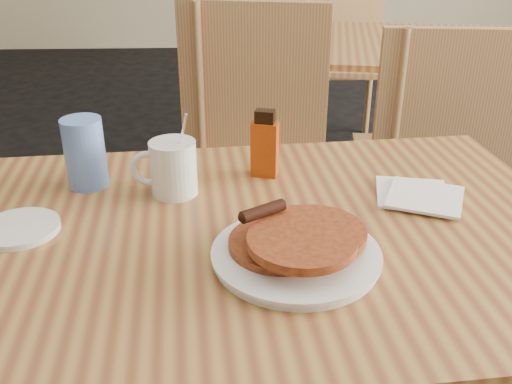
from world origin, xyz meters
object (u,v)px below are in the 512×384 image
neighbor_table (375,50)px  pancake_plate (297,248)px  chair_main_far (255,146)px  blue_tumbler (85,153)px  main_table (256,248)px  syrup_bottle (265,146)px  chair_neighbor_far (346,43)px  chair_neighbor_near (432,143)px  coffee_mug (172,167)px

neighbor_table → pancake_plate: bearing=-107.1°
chair_main_far → pancake_plate: chair_main_far is taller
blue_tumbler → main_table: bearing=-30.0°
neighbor_table → syrup_bottle: bearing=-112.2°
pancake_plate → syrup_bottle: bearing=95.8°
chair_neighbor_far → pancake_plate: (-0.55, -2.48, 0.19)m
chair_neighbor_far → pancake_plate: size_ratio=3.46×
main_table → pancake_plate: (0.06, -0.11, 0.07)m
main_table → syrup_bottle: (0.03, 0.23, 0.11)m
pancake_plate → syrup_bottle: 0.34m
pancake_plate → chair_neighbor_near: bearing=59.5°
chair_main_far → pancake_plate: bearing=-76.2°
chair_neighbor_far → blue_tumbler: size_ratio=6.67×
main_table → neighbor_table: bearing=69.8°
neighbor_table → coffee_mug: bearing=-117.4°
chair_neighbor_near → pancake_plate: size_ratio=3.45×
pancake_plate → neighbor_table: bearing=72.9°
neighbor_table → coffee_mug: size_ratio=8.76×
chair_neighbor_near → chair_neighbor_far: bearing=97.2°
main_table → neighbor_table: same height
chair_neighbor_far → coffee_mug: bearing=-109.3°
blue_tumbler → pancake_plate: bearing=-36.8°
chair_neighbor_far → syrup_bottle: chair_neighbor_far is taller
neighbor_table → chair_main_far: 1.04m
chair_main_far → blue_tumbler: (-0.37, -0.53, 0.21)m
chair_neighbor_far → blue_tumbler: chair_neighbor_far is taller
neighbor_table → syrup_bottle: size_ratio=10.40×
chair_main_far → pancake_plate: 0.85m
coffee_mug → blue_tumbler: (-0.18, 0.05, 0.02)m
coffee_mug → blue_tumbler: bearing=148.3°
neighbor_table → chair_neighbor_near: (0.02, -0.78, -0.13)m
chair_neighbor_near → main_table: bearing=-119.3°
neighbor_table → syrup_bottle: (-0.56, -1.37, 0.11)m
chair_main_far → chair_neighbor_near: bearing=20.8°
chair_neighbor_near → syrup_bottle: size_ratio=6.57×
syrup_bottle → blue_tumbler: 0.37m
pancake_plate → coffee_mug: (-0.22, 0.26, 0.03)m
chair_main_far → chair_neighbor_far: 1.74m
chair_neighbor_near → pancake_plate: chair_neighbor_near is taller
pancake_plate → coffee_mug: coffee_mug is taller
main_table → blue_tumbler: blue_tumbler is taller
coffee_mug → chair_main_far: bearing=54.3°
chair_main_far → neighbor_table: bearing=68.4°
pancake_plate → coffee_mug: bearing=131.0°
neighbor_table → chair_main_far: size_ratio=1.49×
syrup_bottle → blue_tumbler: syrup_bottle is taller
main_table → coffee_mug: size_ratio=7.51×
neighbor_table → chair_neighbor_far: 0.78m
blue_tumbler → chair_neighbor_far: bearing=66.3°
coffee_mug → syrup_bottle: (0.19, 0.08, 0.01)m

